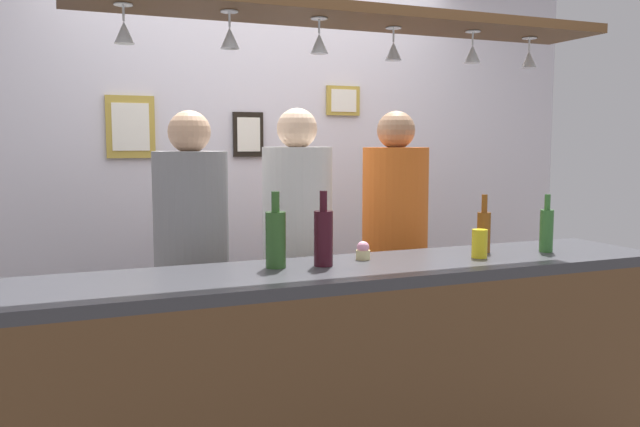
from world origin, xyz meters
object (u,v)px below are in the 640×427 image
(bottle_champagne_green, at_px, (276,238))
(cupcake, at_px, (363,251))
(person_right_orange_shirt, at_px, (395,239))
(picture_frame_crest, at_px, (248,135))
(person_middle_white_patterned_shirt, at_px, (298,244))
(picture_frame_caricature, at_px, (131,127))
(person_left_grey_shirt, at_px, (192,254))
(picture_frame_upper_small, at_px, (343,101))
(bottle_beer_green_import, at_px, (546,229))
(bottle_beer_amber_tall, at_px, (484,230))
(bottle_wine_dark_red, at_px, (323,236))
(drink_can, at_px, (480,244))

(bottle_champagne_green, bearing_deg, cupcake, 4.63)
(person_right_orange_shirt, bearing_deg, picture_frame_crest, 126.60)
(person_middle_white_patterned_shirt, xyz_separation_m, picture_frame_crest, (-0.02, 0.76, 0.54))
(bottle_champagne_green, xyz_separation_m, cupcake, (0.40, 0.03, -0.08))
(person_middle_white_patterned_shirt, xyz_separation_m, picture_frame_caricature, (-0.69, 0.76, 0.58))
(person_left_grey_shirt, distance_m, picture_frame_upper_small, 1.55)
(bottle_beer_green_import, bearing_deg, bottle_beer_amber_tall, 159.78)
(bottle_beer_amber_tall, xyz_separation_m, picture_frame_caricature, (-1.37, 1.33, 0.48))
(bottle_wine_dark_red, bearing_deg, picture_frame_crest, 86.25)
(bottle_beer_green_import, bearing_deg, drink_can, -177.65)
(person_right_orange_shirt, relative_size, picture_frame_caricature, 4.88)
(drink_can, relative_size, picture_frame_caricature, 0.36)
(person_right_orange_shirt, relative_size, drink_can, 13.61)
(bottle_beer_green_import, distance_m, picture_frame_upper_small, 1.61)
(bottle_beer_amber_tall, relative_size, picture_frame_crest, 1.00)
(person_middle_white_patterned_shirt, bearing_deg, picture_frame_upper_small, 52.33)
(bottle_wine_dark_red, xyz_separation_m, bottle_beer_green_import, (1.06, -0.07, -0.01))
(bottle_beer_amber_tall, relative_size, cupcake, 3.33)
(picture_frame_upper_small, bearing_deg, picture_frame_crest, 180.00)
(picture_frame_upper_small, bearing_deg, person_right_orange_shirt, -93.47)
(cupcake, relative_size, picture_frame_caricature, 0.23)
(drink_can, xyz_separation_m, picture_frame_upper_small, (0.01, 1.44, 0.69))
(person_left_grey_shirt, height_order, drink_can, person_left_grey_shirt)
(picture_frame_crest, bearing_deg, bottle_beer_amber_tall, -62.12)
(bottle_beer_amber_tall, distance_m, picture_frame_crest, 1.56)
(bottle_beer_green_import, bearing_deg, picture_frame_caricature, 138.92)
(person_right_orange_shirt, xyz_separation_m, picture_frame_crest, (-0.56, 0.76, 0.55))
(drink_can, bearing_deg, picture_frame_upper_small, 89.52)
(person_middle_white_patterned_shirt, height_order, picture_frame_upper_small, picture_frame_upper_small)
(bottle_beer_green_import, xyz_separation_m, picture_frame_upper_small, (-0.36, 1.43, 0.65))
(person_middle_white_patterned_shirt, xyz_separation_m, person_right_orange_shirt, (0.54, 0.00, -0.00))
(person_middle_white_patterned_shirt, relative_size, bottle_beer_amber_tall, 6.40)
(picture_frame_crest, bearing_deg, bottle_beer_green_import, -55.80)
(picture_frame_upper_small, bearing_deg, bottle_beer_green_import, -75.87)
(drink_can, bearing_deg, cupcake, 162.63)
(bottle_beer_green_import, xyz_separation_m, picture_frame_crest, (-0.97, 1.43, 0.44))
(bottle_beer_amber_tall, distance_m, bottle_wine_dark_red, 0.79)
(picture_frame_crest, bearing_deg, picture_frame_caricature, 180.00)
(person_left_grey_shirt, xyz_separation_m, picture_frame_caricature, (-0.17, 0.76, 0.60))
(bottle_champagne_green, relative_size, drink_can, 2.46)
(person_left_grey_shirt, relative_size, bottle_wine_dark_red, 5.48)
(bottle_champagne_green, xyz_separation_m, drink_can, (0.87, -0.12, -0.06))
(person_left_grey_shirt, xyz_separation_m, bottle_beer_amber_tall, (1.20, -0.57, 0.12))
(person_right_orange_shirt, relative_size, cupcake, 21.29)
(bottle_champagne_green, distance_m, drink_can, 0.88)
(bottle_champagne_green, bearing_deg, bottle_beer_amber_tall, -0.24)
(picture_frame_crest, height_order, picture_frame_caricature, picture_frame_caricature)
(bottle_champagne_green, relative_size, bottle_wine_dark_red, 1.00)
(person_left_grey_shirt, xyz_separation_m, person_middle_white_patterned_shirt, (0.52, -0.00, 0.01))
(drink_can, height_order, picture_frame_upper_small, picture_frame_upper_small)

